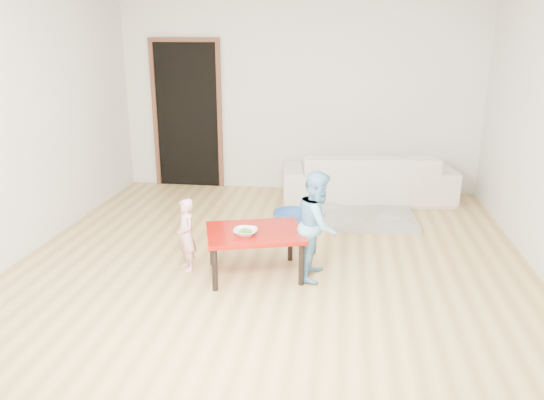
% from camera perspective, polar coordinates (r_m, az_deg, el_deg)
% --- Properties ---
extents(floor, '(5.00, 5.00, 0.01)m').
position_cam_1_polar(floor, '(5.41, 0.29, -5.96)').
color(floor, '#AF894B').
rests_on(floor, ground).
extents(back_wall, '(5.00, 0.02, 2.60)m').
position_cam_1_polar(back_wall, '(7.50, 2.88, 10.87)').
color(back_wall, white).
rests_on(back_wall, floor).
extents(left_wall, '(0.02, 5.00, 2.60)m').
position_cam_1_polar(left_wall, '(5.91, -24.70, 7.60)').
color(left_wall, white).
rests_on(left_wall, floor).
extents(doorway, '(1.02, 0.08, 2.11)m').
position_cam_1_polar(doorway, '(7.82, -9.06, 8.91)').
color(doorway, brown).
rests_on(doorway, back_wall).
extents(sofa, '(2.34, 1.16, 0.66)m').
position_cam_1_polar(sofa, '(7.22, 10.18, 2.51)').
color(sofa, silver).
rests_on(sofa, floor).
extents(cushion, '(0.48, 0.43, 0.13)m').
position_cam_1_polar(cushion, '(7.01, 8.61, 3.55)').
color(cushion, orange).
rests_on(cushion, sofa).
extents(red_table, '(1.01, 0.87, 0.43)m').
position_cam_1_polar(red_table, '(4.92, -1.85, -5.69)').
color(red_table, '#950F08').
rests_on(red_table, floor).
extents(bowl, '(0.21, 0.21, 0.05)m').
position_cam_1_polar(bowl, '(4.74, -2.87, -3.45)').
color(bowl, white).
rests_on(bowl, red_table).
extents(broccoli, '(0.12, 0.12, 0.06)m').
position_cam_1_polar(broccoli, '(4.74, -2.87, -3.43)').
color(broccoli, '#2D5919').
rests_on(broccoli, red_table).
extents(child_pink, '(0.29, 0.30, 0.70)m').
position_cam_1_polar(child_pink, '(5.04, -9.20, -3.74)').
color(child_pink, pink).
rests_on(child_pink, floor).
extents(child_blue, '(0.43, 0.53, 1.00)m').
position_cam_1_polar(child_blue, '(4.81, 4.97, -2.70)').
color(child_blue, '#6BC2FA').
rests_on(child_blue, floor).
extents(basin, '(0.45, 0.45, 0.14)m').
position_cam_1_polar(basin, '(6.30, 2.14, -1.87)').
color(basin, '#2D5CAB').
rests_on(basin, floor).
extents(blanket, '(1.38, 1.17, 0.07)m').
position_cam_1_polar(blanket, '(6.57, 9.29, -1.61)').
color(blanket, '#B2AF9D').
rests_on(blanket, floor).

